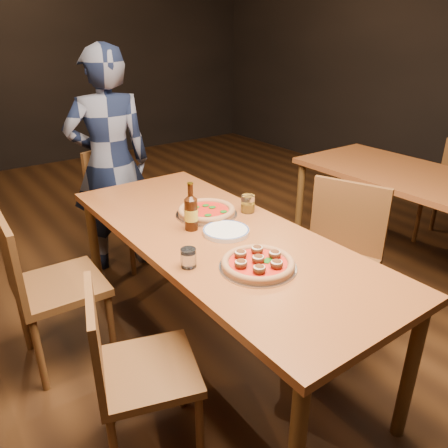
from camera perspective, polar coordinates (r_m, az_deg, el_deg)
ground at (r=2.63m, az=-0.67°, el=-16.13°), size 9.00×9.00×0.00m
table_main at (r=2.25m, az=-0.75°, el=-2.86°), size 0.80×2.00×0.75m
table_right at (r=3.36m, az=25.90°, el=3.97°), size 0.80×2.00×0.75m
chair_main_nw at (r=1.91m, az=-9.95°, el=-18.19°), size 0.50×0.50×0.85m
chair_main_sw at (r=2.48m, az=-20.66°, el=-7.41°), size 0.45×0.45×0.93m
chair_main_e at (r=2.56m, az=13.94°, el=-5.22°), size 0.57×0.57×0.95m
chair_end at (r=3.43m, az=-12.33°, el=2.46°), size 0.56×0.56×0.93m
pizza_meatball at (r=1.90m, az=4.46°, el=-5.10°), size 0.34×0.34×0.06m
pizza_margherita at (r=2.43m, az=-2.29°, el=1.70°), size 0.34×0.34×0.05m
plate_stack at (r=2.21m, az=0.27°, el=-0.96°), size 0.24×0.24×0.02m
beer_bottle at (r=2.23m, az=-4.32°, el=1.39°), size 0.07×0.07×0.25m
water_glass at (r=1.91m, az=-4.66°, el=-4.43°), size 0.07×0.07×0.09m
amber_glass at (r=2.46m, az=3.12°, el=2.67°), size 0.08×0.08×0.10m
diner at (r=3.27m, az=-14.65°, el=7.67°), size 0.66×0.50×1.63m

